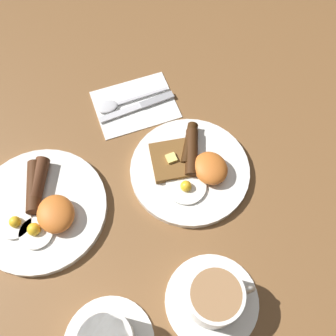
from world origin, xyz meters
name	(u,v)px	position (x,y,z in m)	size (l,w,h in m)	color
ground_plane	(190,172)	(0.00, 0.00, 0.00)	(3.00, 3.00, 0.00)	brown
breakfast_plate_near	(191,168)	(0.00, 0.00, 0.01)	(0.25, 0.25, 0.05)	white
breakfast_plate_far	(41,208)	(0.04, 0.30, 0.01)	(0.26, 0.26, 0.05)	white
teacup_near	(214,298)	(-0.25, 0.07, 0.03)	(0.17, 0.17, 0.08)	white
napkin	(135,104)	(0.21, 0.04, 0.00)	(0.14, 0.18, 0.01)	white
knife	(141,105)	(0.19, 0.03, 0.01)	(0.02, 0.18, 0.01)	silver
spoon	(115,104)	(0.22, 0.08, 0.01)	(0.04, 0.17, 0.01)	silver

